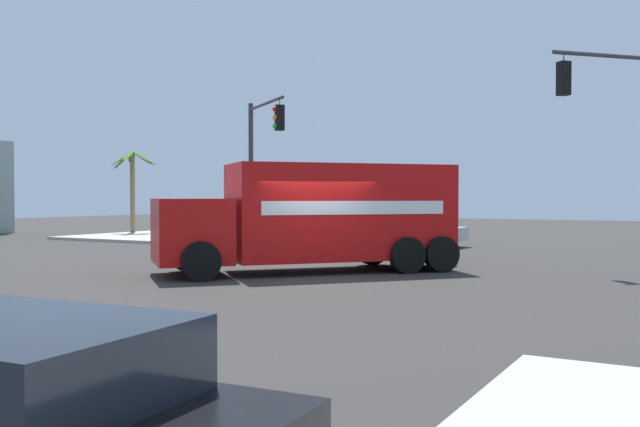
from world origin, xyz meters
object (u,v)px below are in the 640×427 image
object	(u,v)px
delivery_truck	(318,216)
palm_tree_far	(133,175)
vending_machine_red	(208,218)
pickup_silver	(401,229)
traffic_light_primary	(260,150)

from	to	relation	value
delivery_truck	palm_tree_far	distance (m)	21.49
delivery_truck	vending_machine_red	world-z (taller)	delivery_truck
delivery_truck	pickup_silver	distance (m)	10.87
traffic_light_primary	vending_machine_red	xyz separation A→B (m)	(4.14, 5.96, -2.93)
traffic_light_primary	pickup_silver	xyz separation A→B (m)	(4.34, -4.31, -3.27)
traffic_light_primary	pickup_silver	bearing A→B (deg)	-44.79
delivery_truck	vending_machine_red	size ratio (longest dim) A/B	4.23
palm_tree_far	vending_machine_red	bearing A→B (deg)	-98.18
traffic_light_primary	pickup_silver	world-z (taller)	traffic_light_primary
traffic_light_primary	palm_tree_far	xyz separation A→B (m)	(5.00, 11.90, -0.70)
pickup_silver	palm_tree_far	size ratio (longest dim) A/B	1.15
vending_machine_red	delivery_truck	bearing A→B (deg)	-130.45
pickup_silver	vending_machine_red	world-z (taller)	vending_machine_red
vending_machine_red	palm_tree_far	distance (m)	6.40
pickup_silver	traffic_light_primary	bearing A→B (deg)	135.21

